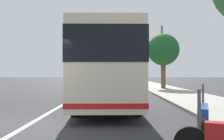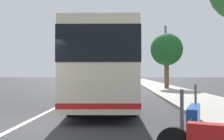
{
  "view_description": "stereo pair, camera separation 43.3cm",
  "coord_description": "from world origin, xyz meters",
  "px_view_note": "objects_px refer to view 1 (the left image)",
  "views": [
    {
      "loc": [
        -7.18,
        -2.6,
        1.51
      ],
      "look_at": [
        7.29,
        -2.38,
        1.74
      ],
      "focal_mm": 40.34,
      "sensor_mm": 36.0,
      "label": 1
    },
    {
      "loc": [
        -7.17,
        -3.03,
        1.51
      ],
      "look_at": [
        7.29,
        -2.38,
        1.74
      ],
      "focal_mm": 40.34,
      "sensor_mm": 36.0,
      "label": 2
    }
  ],
  "objects_px": {
    "car_ahead_same_lane": "(114,79)",
    "car_behind_bus": "(89,78)",
    "roadside_tree_mid_block": "(163,50)",
    "utility_pole": "(162,57)",
    "car_far_distant": "(110,80)",
    "coach_bus": "(107,66)",
    "motorcycle_by_tree": "(203,116)"
  },
  "relations": [
    {
      "from": "coach_bus",
      "to": "roadside_tree_mid_block",
      "type": "distance_m",
      "value": 12.94
    },
    {
      "from": "coach_bus",
      "to": "car_behind_bus",
      "type": "distance_m",
      "value": 39.76
    },
    {
      "from": "car_far_distant",
      "to": "utility_pole",
      "type": "distance_m",
      "value": 11.63
    },
    {
      "from": "car_ahead_same_lane",
      "to": "utility_pole",
      "type": "bearing_deg",
      "value": -165.93
    },
    {
      "from": "coach_bus",
      "to": "roadside_tree_mid_block",
      "type": "xyz_separation_m",
      "value": [
        11.76,
        -5.05,
        1.94
      ]
    },
    {
      "from": "car_behind_bus",
      "to": "roadside_tree_mid_block",
      "type": "relative_size",
      "value": 0.77
    },
    {
      "from": "utility_pole",
      "to": "coach_bus",
      "type": "bearing_deg",
      "value": 158.86
    },
    {
      "from": "roadside_tree_mid_block",
      "to": "car_ahead_same_lane",
      "type": "bearing_deg",
      "value": 14.59
    },
    {
      "from": "car_far_distant",
      "to": "utility_pole",
      "type": "xyz_separation_m",
      "value": [
        -9.86,
        -5.62,
        2.55
      ]
    },
    {
      "from": "coach_bus",
      "to": "motorcycle_by_tree",
      "type": "distance_m",
      "value": 6.95
    },
    {
      "from": "coach_bus",
      "to": "car_behind_bus",
      "type": "xyz_separation_m",
      "value": [
        39.42,
        5.06,
        -1.21
      ]
    },
    {
      "from": "car_behind_bus",
      "to": "motorcycle_by_tree",
      "type": "bearing_deg",
      "value": 8.76
    },
    {
      "from": "car_behind_bus",
      "to": "utility_pole",
      "type": "height_order",
      "value": "utility_pole"
    },
    {
      "from": "car_ahead_same_lane",
      "to": "car_behind_bus",
      "type": "height_order",
      "value": "car_behind_bus"
    },
    {
      "from": "roadside_tree_mid_block",
      "to": "utility_pole",
      "type": "bearing_deg",
      "value": -6.52
    },
    {
      "from": "motorcycle_by_tree",
      "to": "coach_bus",
      "type": "bearing_deg",
      "value": 41.82
    },
    {
      "from": "car_ahead_same_lane",
      "to": "coach_bus",
      "type": "bearing_deg",
      "value": 177.18
    },
    {
      "from": "coach_bus",
      "to": "car_behind_bus",
      "type": "bearing_deg",
      "value": 5.47
    },
    {
      "from": "car_behind_bus",
      "to": "roadside_tree_mid_block",
      "type": "height_order",
      "value": "roadside_tree_mid_block"
    },
    {
      "from": "coach_bus",
      "to": "car_ahead_same_lane",
      "type": "bearing_deg",
      "value": -2.03
    },
    {
      "from": "car_ahead_same_lane",
      "to": "car_behind_bus",
      "type": "distance_m",
      "value": 10.07
    },
    {
      "from": "car_behind_bus",
      "to": "car_ahead_same_lane",
      "type": "bearing_deg",
      "value": 30.06
    },
    {
      "from": "coach_bus",
      "to": "car_far_distant",
      "type": "height_order",
      "value": "coach_bus"
    },
    {
      "from": "coach_bus",
      "to": "utility_pole",
      "type": "height_order",
      "value": "utility_pole"
    },
    {
      "from": "coach_bus",
      "to": "roadside_tree_mid_block",
      "type": "height_order",
      "value": "roadside_tree_mid_block"
    },
    {
      "from": "car_ahead_same_lane",
      "to": "motorcycle_by_tree",
      "type": "bearing_deg",
      "value": -178.76
    },
    {
      "from": "car_ahead_same_lane",
      "to": "car_behind_bus",
      "type": "bearing_deg",
      "value": 28.19
    },
    {
      "from": "car_far_distant",
      "to": "roadside_tree_mid_block",
      "type": "height_order",
      "value": "roadside_tree_mid_block"
    },
    {
      "from": "car_ahead_same_lane",
      "to": "roadside_tree_mid_block",
      "type": "relative_size",
      "value": 0.85
    },
    {
      "from": "car_ahead_same_lane",
      "to": "car_behind_bus",
      "type": "xyz_separation_m",
      "value": [
        8.65,
        5.16,
        0.02
      ]
    },
    {
      "from": "coach_bus",
      "to": "roadside_tree_mid_block",
      "type": "relative_size",
      "value": 2.03
    },
    {
      "from": "car_far_distant",
      "to": "utility_pole",
      "type": "height_order",
      "value": "utility_pole"
    }
  ]
}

